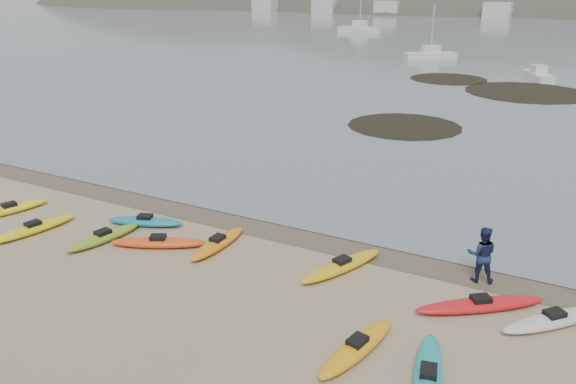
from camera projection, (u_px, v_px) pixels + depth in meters
The scene contains 5 objects.
ground at pixel (288, 227), 22.34m from camera, with size 600.00×600.00×0.00m, color tan.
wet_sand at pixel (284, 230), 22.09m from camera, with size 60.00×60.00×0.00m, color brown.
kayaks at pixel (241, 266), 18.92m from camera, with size 23.16×8.07×0.34m.
person_east at pixel (482, 254), 18.03m from camera, with size 0.92×0.72×1.90m, color navy.
kelp_mats at pixel (479, 95), 48.01m from camera, with size 16.87×28.57×0.04m.
Camera 1 is at (9.63, -18.00, 9.18)m, focal length 35.00 mm.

